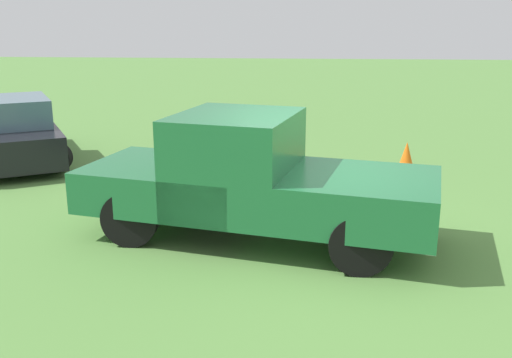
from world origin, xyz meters
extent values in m
plane|color=#54843D|center=(0.00, 0.00, 0.00)|extent=(80.00, 80.00, 0.00)
cylinder|color=black|center=(0.86, 0.38, 0.40)|extent=(0.80, 0.22, 0.80)
cylinder|color=black|center=(0.53, -1.15, 0.40)|extent=(0.80, 0.22, 0.80)
cylinder|color=black|center=(-2.27, 1.05, 0.40)|extent=(0.80, 0.22, 0.80)
cylinder|color=black|center=(-2.60, -0.48, 0.40)|extent=(0.80, 0.22, 0.80)
cube|color=#1E6638|center=(0.60, -0.37, 0.74)|extent=(2.35, 2.24, 0.64)
cube|color=#1E6638|center=(-1.17, 0.01, 1.12)|extent=(1.96, 2.16, 1.40)
cube|color=slate|center=(-1.17, 0.01, 1.56)|extent=(1.69, 1.96, 0.48)
cube|color=#1E6638|center=(-2.15, 0.23, 0.72)|extent=(2.74, 2.33, 0.60)
cube|color=silver|center=(1.52, -0.56, 0.48)|extent=(0.49, 1.77, 0.16)
cylinder|color=black|center=(-6.85, 5.86, 0.31)|extent=(0.61, 0.20, 0.61)
cylinder|color=black|center=(-5.37, 3.39, 0.31)|extent=(0.61, 0.20, 0.61)
cube|color=black|center=(-6.76, 4.23, 0.51)|extent=(3.77, 4.65, 0.68)
cube|color=slate|center=(-6.65, 4.05, 1.15)|extent=(2.33, 2.45, 0.60)
cone|color=orange|center=(1.98, 4.47, 0.28)|extent=(0.32, 0.32, 0.55)
camera|label=1|loc=(-0.15, -7.91, 3.09)|focal=40.47mm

